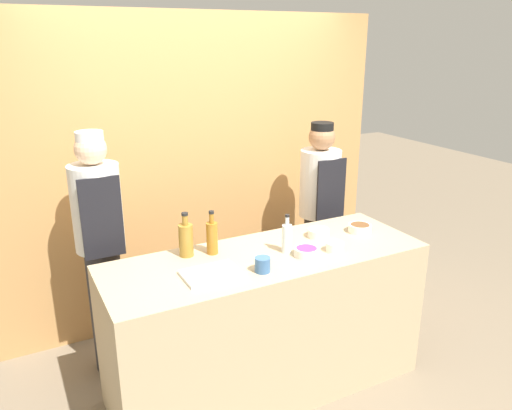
{
  "coord_description": "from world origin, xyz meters",
  "views": [
    {
      "loc": [
        -1.35,
        -2.44,
        2.21
      ],
      "look_at": [
        0.0,
        0.14,
        1.23
      ],
      "focal_mm": 35.0,
      "sensor_mm": 36.0,
      "label": 1
    }
  ],
  "objects_px": {
    "sauce_bowl_purple": "(306,251)",
    "sauce_bowl_brown": "(360,228)",
    "sauce_bowl_yellow": "(318,232)",
    "bottle_amber": "(212,237)",
    "bottle_clear": "(287,238)",
    "chef_right": "(319,212)",
    "cup_blue": "(263,265)",
    "cutting_board": "(211,274)",
    "chef_left": "(101,246)",
    "bottle_vinegar": "(186,239)",
    "sauce_bowl_red": "(335,246)"
  },
  "relations": [
    {
      "from": "cup_blue",
      "to": "sauce_bowl_yellow",
      "type": "bearing_deg",
      "value": 26.38
    },
    {
      "from": "cutting_board",
      "to": "bottle_vinegar",
      "type": "xyz_separation_m",
      "value": [
        -0.03,
        0.32,
        0.1
      ]
    },
    {
      "from": "sauce_bowl_red",
      "to": "bottle_vinegar",
      "type": "relative_size",
      "value": 0.4
    },
    {
      "from": "sauce_bowl_brown",
      "to": "bottle_amber",
      "type": "distance_m",
      "value": 1.04
    },
    {
      "from": "cutting_board",
      "to": "sauce_bowl_red",
      "type": "bearing_deg",
      "value": -3.14
    },
    {
      "from": "bottle_vinegar",
      "to": "cutting_board",
      "type": "bearing_deg",
      "value": -84.98
    },
    {
      "from": "sauce_bowl_red",
      "to": "chef_left",
      "type": "relative_size",
      "value": 0.07
    },
    {
      "from": "sauce_bowl_yellow",
      "to": "bottle_vinegar",
      "type": "relative_size",
      "value": 0.51
    },
    {
      "from": "sauce_bowl_purple",
      "to": "chef_right",
      "type": "relative_size",
      "value": 0.1
    },
    {
      "from": "sauce_bowl_red",
      "to": "chef_left",
      "type": "bearing_deg",
      "value": 146.66
    },
    {
      "from": "sauce_bowl_purple",
      "to": "bottle_clear",
      "type": "xyz_separation_m",
      "value": [
        -0.08,
        0.1,
        0.07
      ]
    },
    {
      "from": "cutting_board",
      "to": "cup_blue",
      "type": "bearing_deg",
      "value": -17.72
    },
    {
      "from": "sauce_bowl_yellow",
      "to": "bottle_amber",
      "type": "relative_size",
      "value": 0.51
    },
    {
      "from": "sauce_bowl_brown",
      "to": "chef_left",
      "type": "height_order",
      "value": "chef_left"
    },
    {
      "from": "sauce_bowl_purple",
      "to": "bottle_amber",
      "type": "bearing_deg",
      "value": 148.86
    },
    {
      "from": "sauce_bowl_yellow",
      "to": "cup_blue",
      "type": "distance_m",
      "value": 0.64
    },
    {
      "from": "sauce_bowl_yellow",
      "to": "chef_right",
      "type": "distance_m",
      "value": 0.73
    },
    {
      "from": "chef_right",
      "to": "cup_blue",
      "type": "bearing_deg",
      "value": -138.51
    },
    {
      "from": "bottle_clear",
      "to": "cup_blue",
      "type": "height_order",
      "value": "bottle_clear"
    },
    {
      "from": "bottle_clear",
      "to": "sauce_bowl_yellow",
      "type": "bearing_deg",
      "value": 19.9
    },
    {
      "from": "bottle_clear",
      "to": "chef_right",
      "type": "relative_size",
      "value": 0.15
    },
    {
      "from": "sauce_bowl_brown",
      "to": "cutting_board",
      "type": "xyz_separation_m",
      "value": [
        -1.15,
        -0.14,
        -0.02
      ]
    },
    {
      "from": "cup_blue",
      "to": "chef_right",
      "type": "bearing_deg",
      "value": 41.49
    },
    {
      "from": "sauce_bowl_purple",
      "to": "cutting_board",
      "type": "bearing_deg",
      "value": 178.08
    },
    {
      "from": "sauce_bowl_brown",
      "to": "cup_blue",
      "type": "relative_size",
      "value": 1.73
    },
    {
      "from": "sauce_bowl_yellow",
      "to": "cutting_board",
      "type": "xyz_separation_m",
      "value": [
        -0.85,
        -0.2,
        -0.02
      ]
    },
    {
      "from": "chef_left",
      "to": "bottle_vinegar",
      "type": "bearing_deg",
      "value": -47.84
    },
    {
      "from": "sauce_bowl_red",
      "to": "sauce_bowl_yellow",
      "type": "distance_m",
      "value": 0.25
    },
    {
      "from": "bottle_amber",
      "to": "cup_blue",
      "type": "relative_size",
      "value": 3.05
    },
    {
      "from": "sauce_bowl_red",
      "to": "bottle_amber",
      "type": "xyz_separation_m",
      "value": [
        -0.69,
        0.32,
        0.08
      ]
    },
    {
      "from": "cutting_board",
      "to": "chef_right",
      "type": "bearing_deg",
      "value": 31.81
    },
    {
      "from": "bottle_vinegar",
      "to": "bottle_clear",
      "type": "bearing_deg",
      "value": -22.62
    },
    {
      "from": "sauce_bowl_purple",
      "to": "chef_left",
      "type": "xyz_separation_m",
      "value": [
        -1.07,
        0.81,
        -0.06
      ]
    },
    {
      "from": "cup_blue",
      "to": "chef_right",
      "type": "distance_m",
      "value": 1.32
    },
    {
      "from": "bottle_clear",
      "to": "chef_left",
      "type": "height_order",
      "value": "chef_left"
    },
    {
      "from": "sauce_bowl_red",
      "to": "bottle_vinegar",
      "type": "height_order",
      "value": "bottle_vinegar"
    },
    {
      "from": "bottle_amber",
      "to": "cup_blue",
      "type": "xyz_separation_m",
      "value": [
        0.15,
        -0.37,
        -0.06
      ]
    },
    {
      "from": "sauce_bowl_purple",
      "to": "cutting_board",
      "type": "distance_m",
      "value": 0.62
    },
    {
      "from": "cup_blue",
      "to": "sauce_bowl_red",
      "type": "bearing_deg",
      "value": 4.75
    },
    {
      "from": "bottle_amber",
      "to": "chef_right",
      "type": "relative_size",
      "value": 0.17
    },
    {
      "from": "sauce_bowl_purple",
      "to": "cup_blue",
      "type": "distance_m",
      "value": 0.35
    },
    {
      "from": "sauce_bowl_purple",
      "to": "sauce_bowl_brown",
      "type": "bearing_deg",
      "value": 16.68
    },
    {
      "from": "sauce_bowl_red",
      "to": "cutting_board",
      "type": "height_order",
      "value": "sauce_bowl_red"
    },
    {
      "from": "bottle_clear",
      "to": "bottle_amber",
      "type": "relative_size",
      "value": 0.89
    },
    {
      "from": "chef_left",
      "to": "chef_right",
      "type": "bearing_deg",
      "value": 0.0
    },
    {
      "from": "bottle_amber",
      "to": "cutting_board",
      "type": "bearing_deg",
      "value": -114.26
    },
    {
      "from": "sauce_bowl_purple",
      "to": "cup_blue",
      "type": "xyz_separation_m",
      "value": [
        -0.34,
        -0.07,
        0.02
      ]
    },
    {
      "from": "bottle_clear",
      "to": "cutting_board",
      "type": "bearing_deg",
      "value": -171.25
    },
    {
      "from": "chef_left",
      "to": "sauce_bowl_brown",
      "type": "bearing_deg",
      "value": -21.89
    },
    {
      "from": "sauce_bowl_yellow",
      "to": "bottle_clear",
      "type": "bearing_deg",
      "value": -160.1
    }
  ]
}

